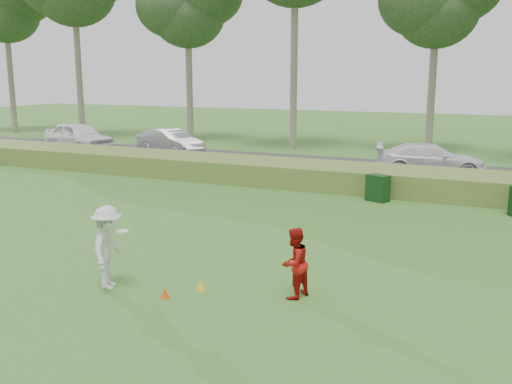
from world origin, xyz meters
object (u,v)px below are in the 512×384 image
at_px(cone_yellow, 201,285).
at_px(car_right, 430,159).
at_px(cone_orange, 165,293).
at_px(car_mid, 170,142).
at_px(player_white, 108,247).
at_px(car_left, 79,137).
at_px(player_red, 294,263).
at_px(utility_cabinet, 378,188).

xyz_separation_m(cone_yellow, car_right, (2.55, 16.55, 0.65)).
height_order(cone_orange, car_mid, car_mid).
bearing_deg(player_white, car_left, 22.26).
bearing_deg(cone_yellow, cone_orange, -122.96).
height_order(player_white, player_red, player_white).
xyz_separation_m(utility_cabinet, car_right, (1.00, 6.25, 0.28)).
relative_size(player_red, car_mid, 0.34).
height_order(cone_orange, car_right, car_right).
height_order(player_white, car_right, player_white).
bearing_deg(utility_cabinet, cone_yellow, -76.89).
distance_m(player_white, car_right, 17.80).
relative_size(utility_cabinet, car_left, 0.20).
bearing_deg(player_white, car_mid, 8.51).
bearing_deg(player_red, car_left, -111.60).
bearing_deg(player_red, utility_cabinet, -159.92).
height_order(player_white, utility_cabinet, player_white).
height_order(player_white, cone_orange, player_white).
bearing_deg(car_right, car_left, 77.57).
bearing_deg(cone_orange, player_red, 24.96).
relative_size(utility_cabinet, car_mid, 0.22).
xyz_separation_m(cone_orange, car_right, (3.01, 17.26, 0.66)).
bearing_deg(cone_yellow, player_red, 12.20).
relative_size(player_red, car_right, 0.31).
xyz_separation_m(player_red, car_left, (-19.67, 16.06, 0.16)).
relative_size(car_left, car_right, 1.02).
height_order(player_white, cone_yellow, player_white).
bearing_deg(cone_yellow, player_white, -160.27).
bearing_deg(car_mid, cone_orange, -128.10).
bearing_deg(car_left, utility_cabinet, -93.26).
height_order(cone_orange, car_left, car_left).
height_order(cone_orange, cone_yellow, cone_yellow).
bearing_deg(player_red, cone_orange, -47.42).
relative_size(cone_orange, utility_cabinet, 0.22).
distance_m(cone_orange, cone_yellow, 0.84).
distance_m(player_white, utility_cabinet, 11.52).
distance_m(cone_orange, car_right, 17.53).
bearing_deg(car_left, car_mid, -67.60).
bearing_deg(car_left, cone_yellow, -118.43).
height_order(player_white, car_left, player_white).
height_order(player_red, car_mid, car_mid).
xyz_separation_m(cone_yellow, utility_cabinet, (1.55, 10.31, 0.37)).
bearing_deg(utility_cabinet, cone_orange, -78.67).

